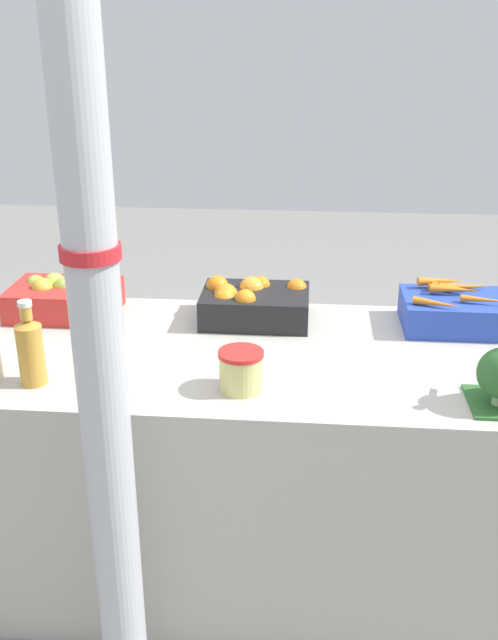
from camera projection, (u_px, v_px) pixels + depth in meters
ground_plane at (249, 557)px, 2.45m from camera, size 10.00×10.00×0.00m
market_table at (249, 461)px, 2.30m from camera, size 1.75×0.82×0.79m
support_pole at (95, 304)px, 1.48m from camera, size 0.13×0.13×2.31m
apple_crate at (65, 297)px, 2.41m from camera, size 0.35×0.25×0.13m
orange_crate at (252, 303)px, 2.35m from camera, size 0.35×0.25×0.14m
carrot_crate at (457, 310)px, 2.30m from camera, size 0.35×0.25×0.14m
juice_bottle_amber at (30, 349)px, 1.92m from camera, size 0.07×0.07×0.24m
pickle_jar at (242, 370)px, 1.90m from camera, size 0.12×0.12×0.11m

